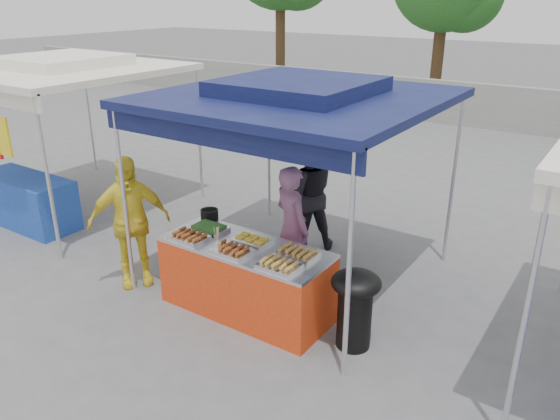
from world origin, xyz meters
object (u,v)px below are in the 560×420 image
Objects in this scene: vendor_table at (246,279)px; vendor_woman at (292,228)px; wok_burner at (355,303)px; helper_man at (307,194)px; cooking_pot at (209,214)px; customer_person at (129,222)px.

vendor_table is 1.25× the size of vendor_woman.
wok_burner is 2.48m from helper_man.
helper_man is (-1.68, 1.79, 0.31)m from wok_burner.
helper_man reaches higher than cooking_pot.
vendor_woman is at bearing 70.00° from helper_man.
cooking_pot reaches higher than vendor_table.
helper_man is 2.50m from customer_person.
helper_man is (-0.33, 1.88, 0.41)m from vendor_table.
cooking_pot is 0.14× the size of vendor_woman.
cooking_pot reaches higher than wok_burner.
customer_person reaches higher than vendor_table.
customer_person is (-0.77, -0.63, -0.06)m from cooking_pot.
vendor_table is 1.17× the size of customer_person.
wok_burner is at bearing 174.53° from vendor_woman.
helper_man is at bearing 71.56° from cooking_pot.
customer_person reaches higher than cooking_pot.
cooking_pot is 1.61m from helper_man.
vendor_woman is at bearing 24.42° from cooking_pot.
wok_burner is 3.01m from customer_person.
helper_man is 0.98× the size of customer_person.
helper_man reaches higher than vendor_woman.
helper_man is at bearing 5.04° from customer_person.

